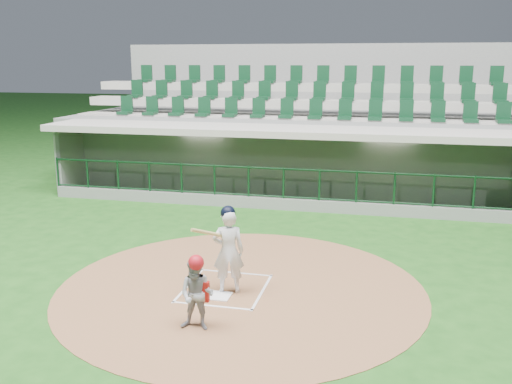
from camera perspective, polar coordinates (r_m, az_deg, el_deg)
ground at (r=11.63m, az=-2.70°, el=-9.11°), size 120.00×120.00×0.00m
dirt_circle at (r=11.38m, az=-1.51°, el=-9.59°), size 7.20×7.20×0.01m
home_plate at (r=11.01m, az=-3.71°, el=-10.33°), size 0.43×0.43×0.02m
batter_box_chalk at (r=11.36m, az=-3.12°, el=-9.58°), size 1.55×1.80×0.01m
dugout_structure at (r=18.74m, az=3.98°, el=2.50°), size 16.40×3.70×3.00m
seating_deck at (r=21.67m, az=5.19°, el=5.15°), size 17.00×6.72×5.15m
batter at (r=10.89m, az=-2.79°, el=-5.75°), size 0.88×0.92×1.72m
catcher at (r=9.57m, az=-5.93°, el=-10.01°), size 0.60×0.48×1.30m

